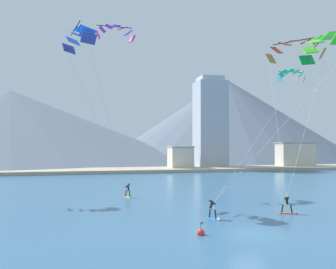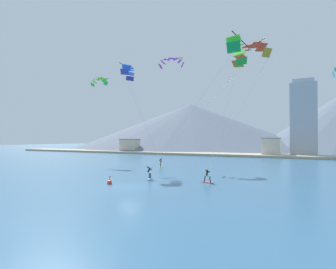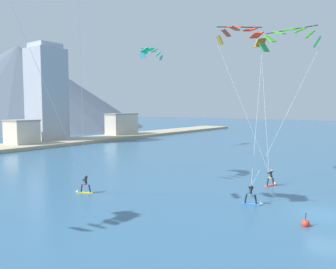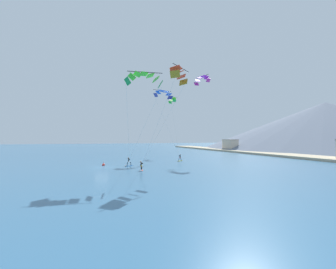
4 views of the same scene
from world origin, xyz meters
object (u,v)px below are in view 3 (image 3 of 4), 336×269
Objects in this scene: kitesurfer_mid_center at (272,180)px; parafoil_kite_distant_mid_solo at (151,53)px; race_marker_buoy at (305,224)px; kitesurfer_near_lead at (253,198)px; parafoil_kite_near_lead at (289,37)px; kitesurfer_near_trail at (83,187)px; parafoil_kite_mid_center at (241,34)px.

kitesurfer_mid_center is 0.34× the size of parafoil_kite_distant_mid_solo.
parafoil_kite_distant_mid_solo is at bearing 52.05° from race_marker_buoy.
parafoil_kite_distant_mid_solo reaches higher than kitesurfer_mid_center.
kitesurfer_mid_center is 1.73× the size of race_marker_buoy.
parafoil_kite_near_lead reaches higher than kitesurfer_near_lead.
kitesurfer_near_trail is at bearing 112.21° from kitesurfer_near_lead.
kitesurfer_near_trail is 0.99× the size of kitesurfer_mid_center.
parafoil_kite_near_lead is 2.87× the size of parafoil_kite_distant_mid_solo.
parafoil_kite_distant_mid_solo is at bearing 59.18° from kitesurfer_mid_center.
kitesurfer_mid_center is at bearing -44.73° from kitesurfer_near_trail.
kitesurfer_near_lead is at bearing -129.16° from parafoil_kite_distant_mid_solo.
race_marker_buoy is (-10.10, -5.69, -0.36)m from kitesurfer_mid_center.
kitesurfer_near_lead is 18.39m from parafoil_kite_near_lead.
parafoil_kite_distant_mid_solo is 49.99m from race_marker_buoy.
parafoil_kite_mid_center is 15.96× the size of race_marker_buoy.
kitesurfer_near_trail is 18.77m from kitesurfer_mid_center.
race_marker_buoy is (3.23, -18.90, -0.36)m from kitesurfer_near_trail.
parafoil_kite_distant_mid_solo reaches higher than kitesurfer_near_lead.
race_marker_buoy is at bearing -150.60° from kitesurfer_mid_center.
parafoil_kite_near_lead is (3.31, -0.34, 14.89)m from kitesurfer_mid_center.
kitesurfer_mid_center is 40.34m from parafoil_kite_distant_mid_solo.
parafoil_kite_mid_center reaches higher than parafoil_kite_near_lead.
parafoil_kite_mid_center is (11.51, 6.39, 15.99)m from kitesurfer_near_lead.
kitesurfer_near_trail is at bearing -150.92° from parafoil_kite_distant_mid_solo.
parafoil_kite_distant_mid_solo is (15.10, 31.20, 3.43)m from parafoil_kite_near_lead.
parafoil_kite_distant_mid_solo is (14.44, 25.48, 2.28)m from parafoil_kite_mid_center.
kitesurfer_near_trail is 19.18m from race_marker_buoy.
parafoil_kite_near_lead is at bearing 21.76° from race_marker_buoy.
parafoil_kite_distant_mid_solo is (18.42, 30.87, 18.32)m from kitesurfer_mid_center.
kitesurfer_near_trail is (-5.80, 14.20, -0.06)m from kitesurfer_near_lead.
parafoil_kite_near_lead is at bearing -115.83° from parafoil_kite_distant_mid_solo.
parafoil_kite_mid_center is (0.66, 5.73, 1.15)m from parafoil_kite_near_lead.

